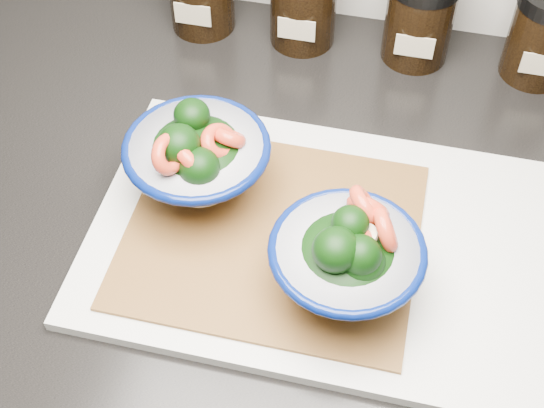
% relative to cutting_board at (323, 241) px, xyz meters
% --- Properties ---
extents(cabinet, '(3.43, 0.58, 0.86)m').
position_rel_cutting_board_xyz_m(cabinet, '(-0.04, 0.07, -0.48)').
color(cabinet, black).
rests_on(cabinet, ground).
extents(countertop, '(3.50, 0.60, 0.04)m').
position_rel_cutting_board_xyz_m(countertop, '(-0.04, 0.07, -0.03)').
color(countertop, black).
rests_on(countertop, cabinet).
extents(cutting_board, '(0.45, 0.30, 0.01)m').
position_rel_cutting_board_xyz_m(cutting_board, '(0.00, 0.00, 0.00)').
color(cutting_board, silver).
rests_on(cutting_board, countertop).
extents(bamboo_mat, '(0.28, 0.24, 0.00)m').
position_rel_cutting_board_xyz_m(bamboo_mat, '(-0.05, -0.01, 0.01)').
color(bamboo_mat, olive).
rests_on(bamboo_mat, cutting_board).
extents(bowl_left, '(0.14, 0.14, 0.11)m').
position_rel_cutting_board_xyz_m(bowl_left, '(-0.13, 0.03, 0.06)').
color(bowl_left, white).
rests_on(bowl_left, bamboo_mat).
extents(bowl_right, '(0.14, 0.14, 0.10)m').
position_rel_cutting_board_xyz_m(bowl_right, '(0.03, -0.06, 0.05)').
color(bowl_right, white).
rests_on(bowl_right, bamboo_mat).
extents(spice_jar_b, '(0.08, 0.08, 0.11)m').
position_rel_cutting_board_xyz_m(spice_jar_b, '(-0.08, 0.31, 0.05)').
color(spice_jar_b, black).
rests_on(spice_jar_b, countertop).
extents(spice_jar_c, '(0.08, 0.08, 0.11)m').
position_rel_cutting_board_xyz_m(spice_jar_c, '(0.06, 0.31, 0.05)').
color(spice_jar_c, black).
rests_on(spice_jar_c, countertop).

